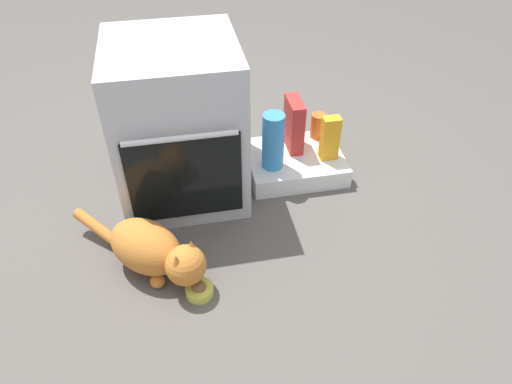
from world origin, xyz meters
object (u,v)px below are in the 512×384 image
food_bowl (200,290)px  cereal_box (294,125)px  cat (153,250)px  juice_carton (330,138)px  sauce_jar (318,126)px  pantry_cabinet (294,162)px  oven (178,124)px  water_bottle (273,141)px

food_bowl → cereal_box: 1.02m
cat → juice_carton: 1.06m
juice_carton → cereal_box: 0.20m
cereal_box → cat: bearing=-139.9°
cat → sauce_jar: size_ratio=4.08×
cat → pantry_cabinet: bearing=80.5°
pantry_cabinet → cat: size_ratio=0.88×
oven → food_bowl: bearing=-90.0°
pantry_cabinet → water_bottle: water_bottle is taller
cereal_box → oven: bearing=-170.1°
oven → cereal_box: 0.62m
pantry_cabinet → juice_carton: bearing=-18.8°
oven → cereal_box: bearing=9.9°
cereal_box → juice_carton: bearing=-39.9°
juice_carton → sauce_jar: 0.21m
pantry_cabinet → food_bowl: pantry_cabinet is taller
cereal_box → sauce_jar: cereal_box is taller
cat → juice_carton: size_ratio=2.38×
juice_carton → sauce_jar: size_ratio=1.71×
food_bowl → sauce_jar: bearing=49.2°
cereal_box → water_bottle: 0.20m
pantry_cabinet → juice_carton: juice_carton is taller
food_bowl → sauce_jar: size_ratio=0.81×
oven → water_bottle: oven is taller
food_bowl → sauce_jar: (0.75, 0.87, 0.15)m
oven → sauce_jar: (0.75, 0.17, -0.21)m
food_bowl → cereal_box: (0.60, 0.80, 0.22)m
pantry_cabinet → water_bottle: 0.25m
oven → sauce_jar: bearing=13.0°
pantry_cabinet → cereal_box: (0.01, 0.08, 0.19)m
cat → cereal_box: cereal_box is taller
food_bowl → water_bottle: water_bottle is taller
food_bowl → cat: (-0.17, 0.16, 0.10)m
pantry_cabinet → cereal_box: size_ratio=1.79×
water_bottle → sauce_jar: 0.38m
sauce_jar → water_bottle: bearing=-144.7°
sauce_jar → pantry_cabinet: bearing=-138.6°
oven → sauce_jar: 0.80m
cat → oven: bearing=116.3°
cereal_box → sauce_jar: 0.19m
cat → water_bottle: bearing=82.5°
oven → cereal_box: oven is taller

